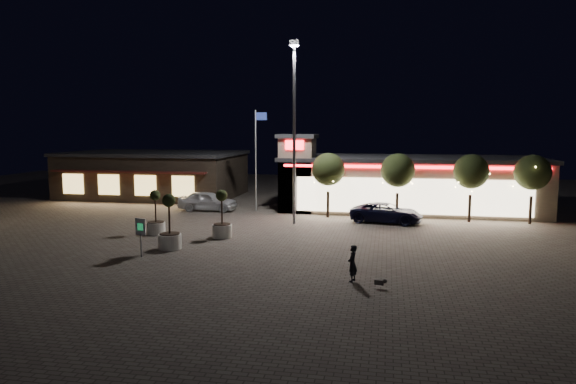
% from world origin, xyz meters
% --- Properties ---
extents(ground, '(90.00, 90.00, 0.00)m').
position_xyz_m(ground, '(0.00, 0.00, 0.00)').
color(ground, '#675E53').
rests_on(ground, ground).
extents(retail_building, '(20.40, 8.40, 6.10)m').
position_xyz_m(retail_building, '(9.51, 15.82, 2.21)').
color(retail_building, tan).
rests_on(retail_building, ground).
extents(restaurant_building, '(16.40, 11.00, 4.30)m').
position_xyz_m(restaurant_building, '(-14.00, 19.97, 2.16)').
color(restaurant_building, '#382D23').
rests_on(restaurant_building, ground).
extents(floodlight_pole, '(0.60, 0.40, 12.38)m').
position_xyz_m(floodlight_pole, '(2.00, 8.00, 7.02)').
color(floodlight_pole, gray).
rests_on(floodlight_pole, ground).
extents(flagpole, '(0.95, 0.10, 8.00)m').
position_xyz_m(flagpole, '(-1.90, 13.00, 4.74)').
color(flagpole, white).
rests_on(flagpole, ground).
extents(string_tree_a, '(2.42, 2.42, 4.79)m').
position_xyz_m(string_tree_a, '(4.00, 11.00, 3.56)').
color(string_tree_a, '#332319').
rests_on(string_tree_a, ground).
extents(string_tree_b, '(2.42, 2.42, 4.79)m').
position_xyz_m(string_tree_b, '(9.00, 11.00, 3.56)').
color(string_tree_b, '#332319').
rests_on(string_tree_b, ground).
extents(string_tree_c, '(2.42, 2.42, 4.79)m').
position_xyz_m(string_tree_c, '(14.00, 11.00, 3.56)').
color(string_tree_c, '#332319').
rests_on(string_tree_c, ground).
extents(string_tree_d, '(2.42, 2.42, 4.79)m').
position_xyz_m(string_tree_d, '(18.00, 11.00, 3.56)').
color(string_tree_d, '#332319').
rests_on(string_tree_d, ground).
extents(pickup_truck, '(5.30, 3.09, 1.39)m').
position_xyz_m(pickup_truck, '(8.27, 9.62, 0.69)').
color(pickup_truck, black).
rests_on(pickup_truck, ground).
extents(white_sedan, '(4.72, 2.01, 1.59)m').
position_xyz_m(white_sedan, '(-5.82, 12.26, 0.80)').
color(white_sedan, silver).
rests_on(white_sedan, ground).
extents(pedestrian, '(0.51, 0.66, 1.59)m').
position_xyz_m(pedestrian, '(6.88, -4.82, 0.80)').
color(pedestrian, black).
rests_on(pedestrian, ground).
extents(dog, '(0.51, 0.26, 0.27)m').
position_xyz_m(dog, '(8.12, -5.57, 0.27)').
color(dog, '#59514C').
rests_on(dog, ground).
extents(planter_left, '(1.13, 1.13, 2.78)m').
position_xyz_m(planter_left, '(-5.78, 2.82, 0.86)').
color(planter_left, silver).
rests_on(planter_left, ground).
extents(planter_mid, '(1.24, 1.24, 3.05)m').
position_xyz_m(planter_mid, '(-3.31, -0.70, 0.94)').
color(planter_mid, silver).
rests_on(planter_mid, ground).
extents(planter_right, '(1.19, 1.19, 2.92)m').
position_xyz_m(planter_right, '(-1.45, 2.69, 0.90)').
color(planter_right, silver).
rests_on(planter_right, ground).
extents(valet_sign, '(0.65, 0.24, 2.00)m').
position_xyz_m(valet_sign, '(-4.03, -2.61, 1.40)').
color(valet_sign, gray).
rests_on(valet_sign, ground).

